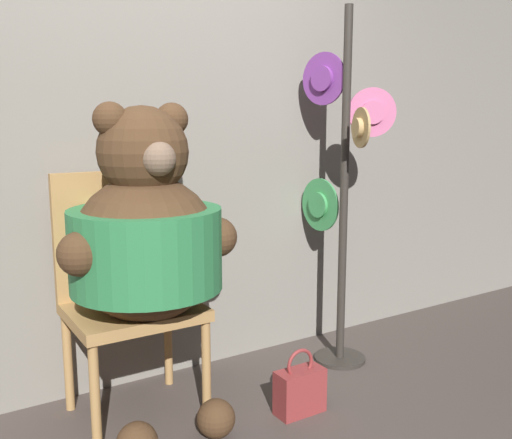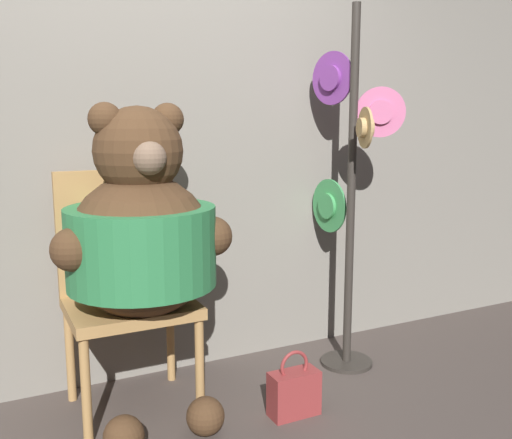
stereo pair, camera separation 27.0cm
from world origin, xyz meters
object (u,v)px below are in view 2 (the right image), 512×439
chair (125,280)px  hat_display_rack (348,186)px  teddy_bear (142,237)px  handbag_on_ground (294,392)px

chair → hat_display_rack: (1.16, -0.09, 0.38)m
teddy_bear → handbag_on_ground: 0.97m
chair → handbag_on_ground: chair is taller
handbag_on_ground → hat_display_rack: bearing=35.4°
chair → teddy_bear: size_ratio=0.78×
hat_display_rack → handbag_on_ground: size_ratio=6.15×
chair → hat_display_rack: 1.23m
chair → handbag_on_ground: (0.63, -0.47, -0.48)m
chair → handbag_on_ground: size_ratio=3.55×
chair → teddy_bear: (0.04, -0.17, 0.23)m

